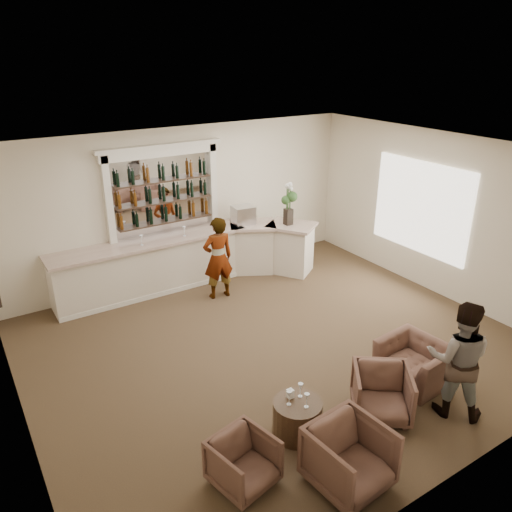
{
  "coord_description": "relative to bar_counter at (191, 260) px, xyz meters",
  "views": [
    {
      "loc": [
        -4.27,
        -6.03,
        4.78
      ],
      "look_at": [
        0.16,
        0.9,
        1.32
      ],
      "focal_mm": 35.0,
      "sensor_mm": 36.0,
      "label": 1
    }
  ],
  "objects": [
    {
      "name": "espresso_machine",
      "position": [
        1.33,
        -0.0,
        0.77
      ],
      "size": [
        0.5,
        0.43,
        0.41
      ],
      "primitive_type": "cube",
      "rotation": [
        0.0,
        0.0,
        -0.1
      ],
      "color": "silver",
      "rests_on": "bar_counter"
    },
    {
      "name": "wine_glass_tbl_a",
      "position": [
        -0.94,
        -4.87,
        0.03
      ],
      "size": [
        0.07,
        0.07,
        0.21
      ],
      "primitive_type": null,
      "color": "white",
      "rests_on": "cocktail_table"
    },
    {
      "name": "wine_glass_tbl_c",
      "position": [
        -0.78,
        -5.03,
        0.03
      ],
      "size": [
        0.07,
        0.07,
        0.21
      ],
      "primitive_type": null,
      "color": "white",
      "rests_on": "cocktail_table"
    },
    {
      "name": "guest",
      "position": [
        1.28,
        -5.71,
        0.29
      ],
      "size": [
        1.04,
        1.07,
        1.73
      ],
      "primitive_type": "imported",
      "rotation": [
        0.0,
        0.0,
        2.26
      ],
      "color": "gray",
      "rests_on": "ground"
    },
    {
      "name": "bar_counter",
      "position": [
        0.0,
        0.0,
        0.0
      ],
      "size": [
        5.72,
        1.8,
        1.14
      ],
      "color": "silver",
      "rests_on": "ground"
    },
    {
      "name": "flower_vase",
      "position": [
        2.14,
        -0.58,
        1.11
      ],
      "size": [
        0.25,
        0.25,
        0.96
      ],
      "color": "black",
      "rests_on": "bar_counter"
    },
    {
      "name": "sommelier",
      "position": [
        0.22,
        -0.84,
        0.29
      ],
      "size": [
        0.67,
        0.47,
        1.72
      ],
      "primitive_type": "imported",
      "rotation": [
        0.0,
        0.0,
        3.04
      ],
      "color": "gray",
      "rests_on": "ground"
    },
    {
      "name": "armchair_center",
      "position": [
        -0.82,
        -5.9,
        -0.18
      ],
      "size": [
        0.91,
        0.94,
        0.79
      ],
      "primitive_type": "imported",
      "rotation": [
        0.0,
        0.0,
        0.08
      ],
      "color": "brown",
      "rests_on": "ground"
    },
    {
      "name": "wine_glass_tbl_b",
      "position": [
        -0.72,
        -4.82,
        0.03
      ],
      "size": [
        0.07,
        0.07,
        0.21
      ],
      "primitive_type": null,
      "color": "white",
      "rests_on": "cocktail_table"
    },
    {
      "name": "ground",
      "position": [
        0.16,
        -3.0,
        -0.57
      ],
      "size": [
        8.0,
        8.0,
        0.0
      ],
      "primitive_type": "plane",
      "color": "brown",
      "rests_on": "ground"
    },
    {
      "name": "wine_glass_bar_left",
      "position": [
        -1.05,
        -0.03,
        0.67
      ],
      "size": [
        0.07,
        0.07,
        0.21
      ],
      "primitive_type": null,
      "color": "white",
      "rests_on": "bar_counter"
    },
    {
      "name": "napkin_holder",
      "position": [
        -0.84,
        -4.76,
        -0.01
      ],
      "size": [
        0.08,
        0.08,
        0.12
      ],
      "primitive_type": "cube",
      "color": "white",
      "rests_on": "cocktail_table"
    },
    {
      "name": "armchair_left",
      "position": [
        -1.85,
        -5.23,
        -0.26
      ],
      "size": [
        0.81,
        0.83,
        0.63
      ],
      "primitive_type": "imported",
      "rotation": [
        0.0,
        0.0,
        0.21
      ],
      "color": "brown",
      "rests_on": "ground"
    },
    {
      "name": "back_bar_alcove",
      "position": [
        -0.34,
        0.41,
        1.46
      ],
      "size": [
        2.64,
        0.25,
        3.0
      ],
      "color": "white",
      "rests_on": "ground"
    },
    {
      "name": "armchair_far",
      "position": [
        1.39,
        -4.94,
        -0.25
      ],
      "size": [
        0.96,
        1.07,
        0.65
      ],
      "primitive_type": "imported",
      "rotation": [
        0.0,
        0.0,
        -1.48
      ],
      "color": "brown",
      "rests_on": "ground"
    },
    {
      "name": "cocktail_table",
      "position": [
        -0.82,
        -4.9,
        -0.32
      ],
      "size": [
        0.65,
        0.65,
        0.5
      ],
      "primitive_type": "cylinder",
      "color": "#4A3420",
      "rests_on": "ground"
    },
    {
      "name": "armchair_right",
      "position": [
        0.38,
        -5.23,
        -0.21
      ],
      "size": [
        1.09,
        1.1,
        0.72
      ],
      "primitive_type": "imported",
      "rotation": [
        0.0,
        0.0,
        -0.65
      ],
      "color": "brown",
      "rests_on": "ground"
    },
    {
      "name": "wine_glass_bar_right",
      "position": [
        -0.11,
        -0.01,
        0.67
      ],
      "size": [
        0.07,
        0.07,
        0.21
      ],
      "primitive_type": null,
      "color": "white",
      "rests_on": "bar_counter"
    },
    {
      "name": "room_shell",
      "position": [
        0.33,
        -2.29,
        1.77
      ],
      "size": [
        8.04,
        7.02,
        3.32
      ],
      "color": "beige",
      "rests_on": "ground"
    }
  ]
}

